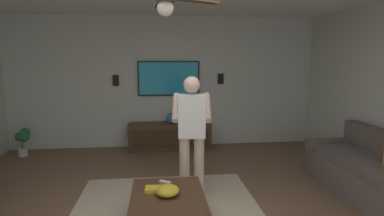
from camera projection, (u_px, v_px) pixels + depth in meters
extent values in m
cube|color=#B2B7AD|center=(164.00, 82.00, 6.58)|extent=(0.10, 6.65, 2.75)
cube|color=#564C47|center=(366.00, 181.00, 4.21)|extent=(1.90, 0.85, 0.42)
cube|color=#564C47|center=(332.00, 156.00, 5.04)|extent=(0.18, 0.84, 0.58)
cube|color=#524A48|center=(363.00, 163.00, 4.15)|extent=(1.50, 0.61, 0.12)
cube|color=#422B1C|center=(168.00, 199.00, 3.36)|extent=(1.00, 0.80, 0.10)
cylinder|color=#422B1C|center=(193.00, 198.00, 3.83)|extent=(0.07, 0.07, 0.30)
cylinder|color=#422B1C|center=(141.00, 201.00, 3.76)|extent=(0.07, 0.07, 0.30)
cube|color=#422B1C|center=(170.00, 136.00, 6.44)|extent=(0.44, 1.70, 0.55)
cube|color=#352216|center=(170.00, 139.00, 6.21)|extent=(0.01, 1.56, 0.39)
cube|color=black|center=(169.00, 78.00, 6.49)|extent=(0.05, 1.29, 0.73)
cube|color=#1E8EB6|center=(169.00, 78.00, 6.46)|extent=(0.01, 1.23, 0.67)
cylinder|color=#C6B793|center=(199.00, 166.00, 4.23)|extent=(0.14, 0.14, 0.82)
cylinder|color=#C6B793|center=(185.00, 166.00, 4.23)|extent=(0.14, 0.14, 0.82)
cube|color=white|center=(192.00, 116.00, 4.12)|extent=(0.25, 0.38, 0.58)
sphere|color=beige|center=(192.00, 85.00, 4.06)|extent=(0.22, 0.22, 0.22)
cylinder|color=beige|center=(207.00, 107.00, 4.29)|extent=(0.48, 0.14, 0.37)
cylinder|color=beige|center=(176.00, 107.00, 4.28)|extent=(0.48, 0.14, 0.37)
cube|color=white|center=(191.00, 112.00, 4.50)|extent=(0.04, 0.05, 0.16)
cylinder|color=#B7B2A8|center=(23.00, 152.00, 5.99)|extent=(0.18, 0.18, 0.15)
cylinder|color=brown|center=(22.00, 142.00, 5.95)|extent=(0.02, 0.02, 0.25)
sphere|color=#235B2D|center=(25.00, 132.00, 5.90)|extent=(0.17, 0.17, 0.17)
sphere|color=#235B2D|center=(20.00, 137.00, 5.87)|extent=(0.17, 0.17, 0.17)
sphere|color=#235B2D|center=(24.00, 136.00, 5.88)|extent=(0.21, 0.21, 0.21)
ellipsoid|color=gold|center=(168.00, 191.00, 3.33)|extent=(0.25, 0.25, 0.11)
cube|color=white|center=(165.00, 182.00, 3.67)|extent=(0.12, 0.15, 0.02)
cube|color=gold|center=(155.00, 189.00, 3.46)|extent=(0.17, 0.23, 0.04)
sphere|color=teal|center=(172.00, 118.00, 6.36)|extent=(0.22, 0.22, 0.22)
cube|color=black|center=(221.00, 79.00, 6.62)|extent=(0.06, 0.12, 0.22)
cube|color=black|center=(116.00, 80.00, 6.38)|extent=(0.06, 0.12, 0.22)
sphere|color=silver|center=(165.00, 8.00, 2.99)|extent=(0.16, 0.16, 0.16)
cube|color=brown|center=(161.00, 3.00, 3.29)|extent=(0.57, 0.18, 0.02)
cube|color=brown|center=(194.00, 1.00, 3.14)|extent=(0.34, 0.56, 0.02)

